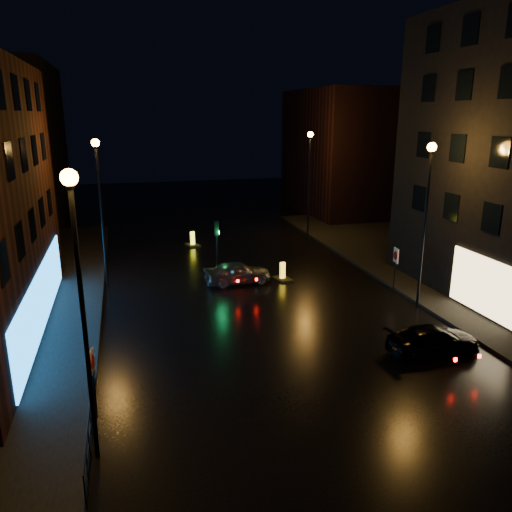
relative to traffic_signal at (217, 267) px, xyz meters
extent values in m
plane|color=black|center=(1.20, -14.00, -0.50)|extent=(120.00, 120.00, 0.00)
cube|color=black|center=(15.20, -6.00, -0.43)|extent=(12.00, 44.00, 0.15)
cube|color=black|center=(-14.80, 21.00, 6.50)|extent=(8.00, 16.00, 14.00)
cube|color=black|center=(16.20, 18.00, 5.50)|extent=(8.00, 14.00, 12.00)
cylinder|color=black|center=(-6.60, -16.00, 3.50)|extent=(0.14, 0.14, 8.00)
cylinder|color=black|center=(-6.60, -16.00, 7.50)|extent=(0.20, 0.20, 0.25)
sphere|color=orange|center=(-6.60, -16.00, 7.65)|extent=(0.44, 0.44, 0.44)
cylinder|color=black|center=(-6.60, 0.00, 3.50)|extent=(0.14, 0.14, 8.00)
cylinder|color=black|center=(-6.60, 0.00, 7.50)|extent=(0.20, 0.20, 0.25)
sphere|color=orange|center=(-6.60, 0.00, 7.65)|extent=(0.44, 0.44, 0.44)
cylinder|color=black|center=(9.00, -8.00, 3.50)|extent=(0.14, 0.14, 8.00)
cylinder|color=black|center=(9.00, -8.00, 7.50)|extent=(0.20, 0.20, 0.25)
sphere|color=orange|center=(9.00, -8.00, 7.65)|extent=(0.44, 0.44, 0.44)
cylinder|color=black|center=(9.00, 8.00, 3.50)|extent=(0.14, 0.14, 8.00)
cylinder|color=black|center=(9.00, 8.00, 7.50)|extent=(0.20, 0.20, 0.25)
sphere|color=orange|center=(9.00, 8.00, 7.65)|extent=(0.44, 0.44, 0.44)
cube|color=black|center=(0.00, 0.00, -0.44)|extent=(1.40, 2.40, 0.12)
cylinder|color=black|center=(0.00, 0.00, 0.90)|extent=(0.12, 0.12, 2.80)
cube|color=black|center=(0.00, 0.00, 2.50)|extent=(0.28, 0.22, 0.90)
cylinder|color=#0CFF59|center=(0.14, 0.00, 2.22)|extent=(0.05, 0.18, 0.18)
cylinder|color=black|center=(-6.80, -15.00, 0.47)|extent=(0.05, 6.00, 0.05)
cylinder|color=black|center=(-6.80, -15.00, 0.00)|extent=(0.04, 6.00, 0.04)
cylinder|color=black|center=(-6.80, -18.00, 0.00)|extent=(0.04, 0.04, 1.00)
cylinder|color=black|center=(-6.80, -15.00, 0.00)|extent=(0.04, 0.04, 1.00)
cylinder|color=black|center=(-6.80, -12.00, 0.00)|extent=(0.04, 0.04, 1.00)
imported|color=#A0A3A8|center=(0.87, -1.85, 0.16)|extent=(3.95, 1.76, 1.32)
imported|color=black|center=(6.75, -12.71, 0.08)|extent=(4.09, 1.81, 1.17)
cube|color=black|center=(3.64, -1.92, -0.45)|extent=(1.11, 1.41, 0.10)
cube|color=gold|center=(3.64, -1.92, 0.07)|extent=(0.33, 0.25, 1.03)
cube|color=black|center=(3.64, -1.92, 0.07)|extent=(0.31, 0.10, 0.62)
cube|color=black|center=(-0.47, 7.57, -0.45)|extent=(1.12, 1.42, 0.10)
cube|color=#FAFB19|center=(-0.47, 7.57, 0.08)|extent=(0.33, 0.25, 1.05)
cube|color=black|center=(-0.47, 7.57, 0.08)|extent=(0.31, 0.10, 0.63)
cylinder|color=black|center=(-6.70, -13.78, 0.64)|extent=(0.06, 0.06, 2.28)
cube|color=silver|center=(-6.70, -13.78, 1.46)|extent=(0.14, 0.57, 0.78)
cylinder|color=#B20C0C|center=(-6.67, -13.79, 1.46)|extent=(0.09, 0.45, 0.46)
cylinder|color=black|center=(9.10, -5.45, 0.71)|extent=(0.07, 0.07, 2.43)
cube|color=white|center=(9.10, -5.45, 1.59)|extent=(0.14, 0.61, 0.83)
cylinder|color=#B20C0C|center=(9.07, -5.45, 1.59)|extent=(0.09, 0.48, 0.49)
camera|label=1|loc=(-5.34, -29.18, 9.16)|focal=35.00mm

